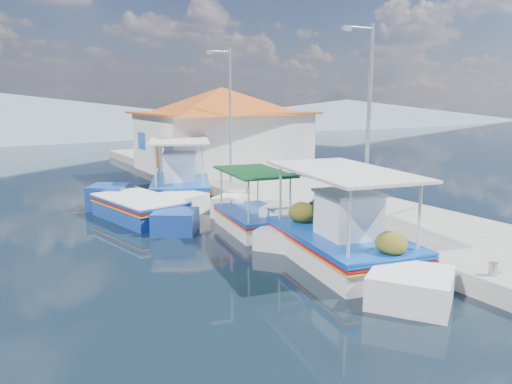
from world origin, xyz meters
TOP-DOWN VIEW (x-y plane):
  - ground at (0.00, 0.00)m, footprint 160.00×160.00m
  - quay at (5.90, 6.00)m, footprint 5.00×44.00m
  - bollards at (3.80, 5.25)m, footprint 0.20×17.20m
  - main_caique at (2.48, 0.70)m, footprint 3.45×8.36m
  - caique_green_canopy at (2.09, 4.69)m, footprint 2.37×5.91m
  - caique_blue_hull at (-0.68, 8.16)m, footprint 2.86×6.71m
  - caique_far at (2.07, 11.03)m, footprint 4.44×7.57m
  - harbor_building at (6.20, 15.00)m, footprint 10.49×10.49m
  - lamp_post_near at (4.51, 2.00)m, footprint 1.21×0.14m
  - lamp_post_far at (4.51, 11.00)m, footprint 1.21×0.14m
  - mountain_ridge at (6.54, 56.00)m, footprint 171.40×96.00m

SIDE VIEW (x-z plane):
  - ground at x=0.00m, z-range 0.00..0.00m
  - quay at x=5.90m, z-range 0.00..0.50m
  - caique_blue_hull at x=-0.68m, z-range -0.28..0.94m
  - caique_green_canopy at x=2.09m, z-range -0.78..1.45m
  - caique_far at x=2.07m, z-range -0.91..1.97m
  - main_caique at x=2.48m, z-range -0.86..1.94m
  - bollards at x=3.80m, z-range 0.50..0.80m
  - mountain_ridge at x=6.54m, z-range -0.71..4.79m
  - harbor_building at x=6.20m, z-range 0.58..4.98m
  - lamp_post_near at x=4.51m, z-range 0.85..6.85m
  - lamp_post_far at x=4.51m, z-range 0.85..6.85m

